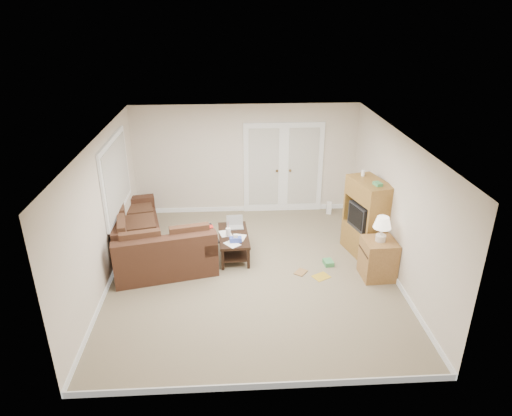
{
  "coord_description": "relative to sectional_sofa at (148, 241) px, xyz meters",
  "views": [
    {
      "loc": [
        -0.36,
        -7.05,
        4.44
      ],
      "look_at": [
        0.09,
        0.41,
        1.1
      ],
      "focal_mm": 32.0,
      "sensor_mm": 36.0,
      "label": 1
    }
  ],
  "objects": [
    {
      "name": "window_left",
      "position": [
        -0.51,
        0.28,
        1.22
      ],
      "size": [
        0.05,
        1.92,
        1.42
      ],
      "color": "silver",
      "rests_on": "wall_left"
    },
    {
      "name": "floor_greenbox",
      "position": [
        3.38,
        -0.53,
        -0.29
      ],
      "size": [
        0.19,
        0.23,
        0.09
      ],
      "primitive_type": "cube",
      "rotation": [
        0.0,
        0.0,
        0.13
      ],
      "color": "#429355",
      "rests_on": "floor"
    },
    {
      "name": "french_doors",
      "position": [
        2.8,
        1.99,
        0.71
      ],
      "size": [
        1.8,
        0.05,
        2.13
      ],
      "color": "silver",
      "rests_on": "floor"
    },
    {
      "name": "floor",
      "position": [
        1.95,
        -0.72,
        -0.33
      ],
      "size": [
        5.5,
        5.5,
        0.0
      ],
      "primitive_type": "plane",
      "color": "gray",
      "rests_on": "ground"
    },
    {
      "name": "wall_front",
      "position": [
        1.95,
        -3.47,
        0.92
      ],
      "size": [
        5.0,
        0.02,
        2.5
      ],
      "primitive_type": "cube",
      "color": "beige",
      "rests_on": "floor"
    },
    {
      "name": "coffee_table",
      "position": [
        1.63,
        -0.05,
        -0.08
      ],
      "size": [
        0.61,
        1.13,
        0.75
      ],
      "rotation": [
        0.0,
        0.0,
        0.05
      ],
      "color": "black",
      "rests_on": "floor"
    },
    {
      "name": "ceiling",
      "position": [
        1.95,
        -0.72,
        2.17
      ],
      "size": [
        5.0,
        5.5,
        0.02
      ],
      "primitive_type": "cube",
      "color": "white",
      "rests_on": "wall_back"
    },
    {
      "name": "space_heater",
      "position": [
        3.86,
        1.73,
        -0.19
      ],
      "size": [
        0.14,
        0.12,
        0.29
      ],
      "primitive_type": "cube",
      "rotation": [
        0.0,
        0.0,
        -0.27
      ],
      "color": "white",
      "rests_on": "floor"
    },
    {
      "name": "wall_left",
      "position": [
        -0.55,
        -0.72,
        0.92
      ],
      "size": [
        0.02,
        5.5,
        2.5
      ],
      "primitive_type": "cube",
      "color": "beige",
      "rests_on": "floor"
    },
    {
      "name": "wall_back",
      "position": [
        1.95,
        2.03,
        0.92
      ],
      "size": [
        5.0,
        0.02,
        2.5
      ],
      "primitive_type": "cube",
      "color": "beige",
      "rests_on": "floor"
    },
    {
      "name": "floor_magazine",
      "position": [
        3.17,
        -0.93,
        -0.33
      ],
      "size": [
        0.36,
        0.34,
        0.01
      ],
      "primitive_type": "cube",
      "rotation": [
        0.0,
        0.0,
        0.51
      ],
      "color": "gold",
      "rests_on": "floor"
    },
    {
      "name": "sectional_sofa",
      "position": [
        0.0,
        0.0,
        0.0
      ],
      "size": [
        2.36,
        2.85,
        0.84
      ],
      "rotation": [
        0.0,
        0.0,
        0.22
      ],
      "color": "#44271A",
      "rests_on": "floor"
    },
    {
      "name": "tv_armoire",
      "position": [
        4.15,
        -0.12,
        0.43
      ],
      "size": [
        0.73,
        1.04,
        1.61
      ],
      "rotation": [
        0.0,
        0.0,
        0.26
      ],
      "color": "olive",
      "rests_on": "floor"
    },
    {
      "name": "floor_book",
      "position": [
        2.76,
        -0.72,
        -0.32
      ],
      "size": [
        0.28,
        0.29,
        0.02
      ],
      "primitive_type": "imported",
      "rotation": [
        0.0,
        0.0,
        -0.64
      ],
      "color": "olive",
      "rests_on": "floor"
    },
    {
      "name": "baseboards",
      "position": [
        1.95,
        -0.72,
        -0.28
      ],
      "size": [
        5.0,
        5.5,
        0.1
      ],
      "primitive_type": null,
      "color": "silver",
      "rests_on": "floor"
    },
    {
      "name": "wall_right",
      "position": [
        4.45,
        -0.72,
        0.92
      ],
      "size": [
        0.02,
        5.5,
        2.5
      ],
      "primitive_type": "cube",
      "color": "beige",
      "rests_on": "floor"
    },
    {
      "name": "side_cabinet",
      "position": [
        4.15,
        -0.97,
        0.09
      ],
      "size": [
        0.57,
        0.57,
        1.17
      ],
      "rotation": [
        0.0,
        0.0,
        0.04
      ],
      "color": "olive",
      "rests_on": "floor"
    }
  ]
}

